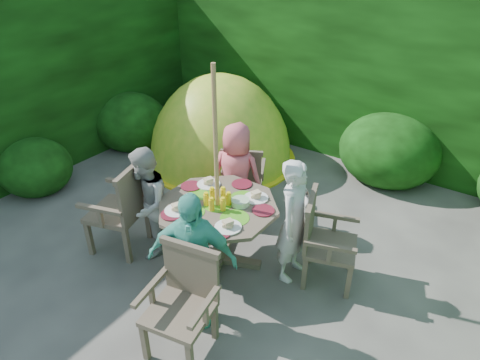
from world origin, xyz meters
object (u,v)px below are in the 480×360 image
Objects in this scene: patio_table at (218,214)px; garden_chair_left at (123,207)px; child_front at (192,260)px; dome_tent at (220,159)px; child_right at (295,221)px; child_left at (147,204)px; child_back at (237,175)px; garden_chair_back at (243,177)px; garden_chair_right at (323,239)px; parasol_pole at (217,175)px; garden_chair_front at (183,300)px.

garden_chair_left is at bearing -158.20° from patio_table.
dome_tent reaches higher than child_front.
patio_table is 0.80m from child_right.
dome_tent is (-0.75, 2.27, -0.64)m from child_left.
child_left is 1.13m from child_front.
child_back is 1.84m from dome_tent.
garden_chair_back is 1.53m from dome_tent.
garden_chair_right is at bearing 128.49° from garden_chair_back.
child_left is at bearing -63.29° from dome_tent.
parasol_pole is at bearing 97.55° from child_back.
child_left is at bearing 137.15° from garden_chair_front.
garden_chair_back is at bearing 100.75° from garden_chair_front.
garden_chair_front is 0.34× the size of dome_tent.
garden_chair_back is 2.20m from garden_chair_front.
child_front is at bearing 155.00° from child_right.
patio_table is 1.91× the size of garden_chair_back.
garden_chair_left is 0.76× the size of child_front.
dome_tent reaches higher than garden_chair_right.
dome_tent reaches higher than child_right.
parasol_pole is at bearing -145.78° from patio_table.
child_front is at bearing 97.55° from child_back.
garden_chair_left is 0.30m from child_left.
garden_chair_back is at bearing 110.98° from parasol_pole.
garden_chair_left is 0.76× the size of child_right.
patio_table is 1.24× the size of child_right.
child_right is at bearing 76.05° from child_left.
child_left is at bearing 110.00° from child_right.
garden_chair_right is at bearing 76.18° from child_left.
garden_chair_front is 0.35m from child_front.
garden_chair_front is at bearing 98.01° from child_back.
garden_chair_back is (0.62, 1.43, -0.08)m from garden_chair_left.
child_left is 2.47m from dome_tent.
child_front is at bearing 129.14° from garden_chair_right.
child_right is 0.49× the size of dome_tent.
child_front is (-0.73, -1.15, 0.18)m from garden_chair_right.
child_right is 1.13m from child_back.
child_back is (-0.29, 0.74, -0.45)m from parasol_pole.
child_back is (-1.04, 0.45, -0.02)m from child_right.
child_front is 3.33m from dome_tent.
child_front reaches higher than garden_chair_right.
parasol_pole reaches higher than child_right.
parasol_pole reaches higher than garden_chair_front.
dome_tent is at bearing 174.09° from garden_chair_left.
garden_chair_back is at bearing -84.04° from child_back.
patio_table is at bearing 94.34° from garden_chair_left.
garden_chair_left is 1.89m from child_right.
child_back is (0.10, -0.29, 0.19)m from garden_chair_back.
patio_table is at bearing 97.86° from child_back.
parasol_pole is (-0.00, -0.00, 0.47)m from patio_table.
patio_table is 1.11m from garden_chair_back.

